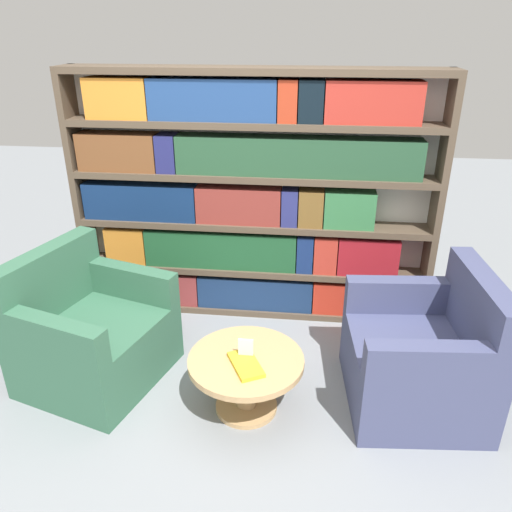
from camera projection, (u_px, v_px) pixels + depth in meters
ground_plane at (228, 417)px, 3.11m from camera, size 14.00×14.00×0.00m
bookshelf at (247, 200)px, 3.91m from camera, size 2.83×0.30×1.96m
armchair_left at (91, 336)px, 3.37m from camera, size 1.02×1.07×0.90m
armchair_right at (421, 359)px, 3.14m from camera, size 0.88×0.93×0.90m
coffee_table at (246, 372)px, 3.07m from camera, size 0.71×0.71×0.39m
table_sign at (246, 350)px, 3.00m from camera, size 0.09×0.06×0.14m
stray_book at (246, 365)px, 2.95m from camera, size 0.26×0.31×0.03m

